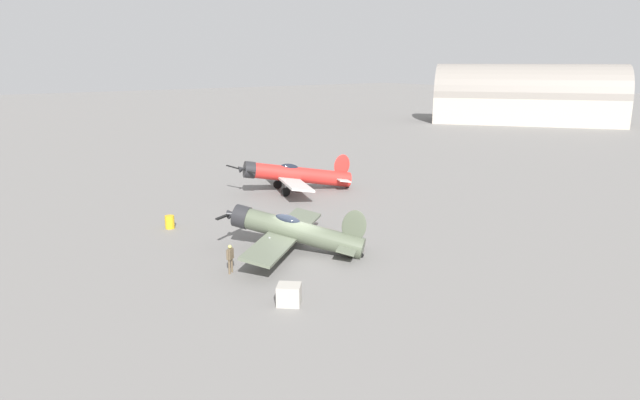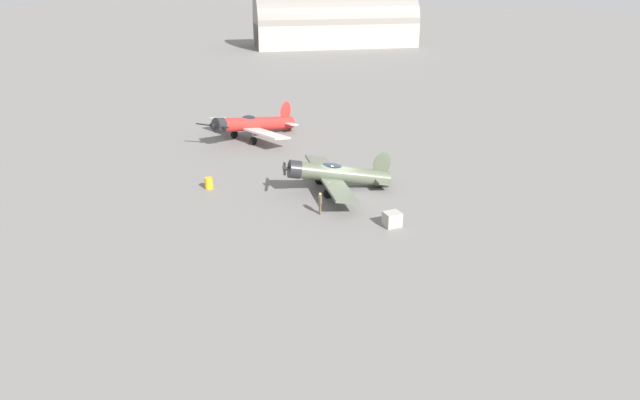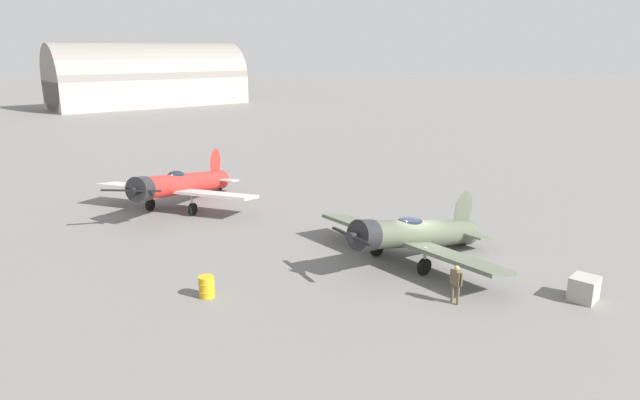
# 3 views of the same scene
# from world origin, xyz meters

# --- Properties ---
(ground_plane) EXTENTS (400.00, 400.00, 0.00)m
(ground_plane) POSITION_xyz_m (0.00, 0.00, 0.00)
(ground_plane) COLOR slate
(airplane_foreground) EXTENTS (8.85, 9.74, 3.20)m
(airplane_foreground) POSITION_xyz_m (0.38, 0.29, 1.37)
(airplane_foreground) COLOR #4C5442
(airplane_foreground) RESTS_ON ground_plane
(airplane_mid_apron) EXTENTS (11.01, 10.45, 3.33)m
(airplane_mid_apron) POSITION_xyz_m (13.98, -9.38, 1.58)
(airplane_mid_apron) COLOR red
(airplane_mid_apron) RESTS_ON ground_plane
(ground_crew_mechanic) EXTENTS (0.44, 0.56, 1.68)m
(ground_crew_mechanic) POSITION_xyz_m (-0.49, 5.17, 1.01)
(ground_crew_mechanic) COLOR brown
(ground_crew_mechanic) RESTS_ON ground_plane
(equipment_crate) EXTENTS (1.52, 1.53, 1.03)m
(equipment_crate) POSITION_xyz_m (-5.96, 4.94, 0.51)
(equipment_crate) COLOR #9E998E
(equipment_crate) RESTS_ON ground_plane
(fuel_drum) EXTENTS (0.69, 0.69, 0.93)m
(fuel_drum) POSITION_xyz_m (9.90, 4.35, 0.47)
(fuel_drum) COLOR gold
(fuel_drum) RESTS_ON ground_plane
(distant_hangar) EXTENTS (34.61, 29.88, 12.34)m
(distant_hangar) POSITION_xyz_m (34.64, -77.76, 4.20)
(distant_hangar) COLOR #ADA393
(distant_hangar) RESTS_ON ground_plane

